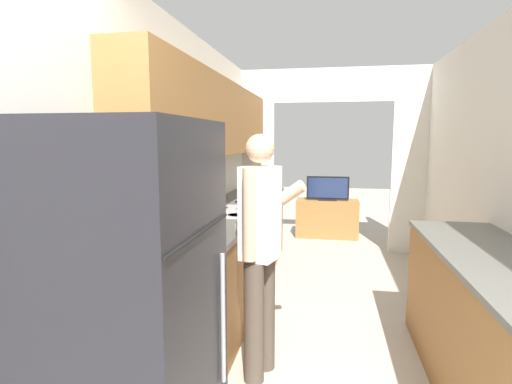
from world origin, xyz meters
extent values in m
cube|color=silver|center=(-1.28, 1.75, 1.25)|extent=(0.06, 7.10, 2.50)
cube|color=#9E6B38|center=(-1.09, 2.82, 1.75)|extent=(0.32, 3.50, 0.68)
cube|color=silver|center=(-1.12, 4.73, 1.02)|extent=(0.65, 0.06, 2.05)
cube|color=silver|center=(1.12, 4.73, 1.02)|extent=(0.65, 0.06, 2.05)
cube|color=silver|center=(0.00, 4.73, 2.27)|extent=(2.90, 0.06, 0.45)
cube|color=#9E6B38|center=(-0.95, 1.68, 0.43)|extent=(0.60, 1.22, 0.86)
cube|color=#565651|center=(-0.95, 1.68, 0.87)|extent=(0.62, 1.24, 0.03)
cube|color=#9E6B38|center=(-0.95, 3.80, 0.43)|extent=(0.60, 1.55, 0.86)
cube|color=#565651|center=(-0.95, 3.80, 0.87)|extent=(0.62, 1.56, 0.03)
cube|color=#9EA3A8|center=(-0.95, 1.57, 0.89)|extent=(0.42, 0.44, 0.00)
cube|color=#9E6B38|center=(0.95, 1.33, 0.43)|extent=(0.60, 2.38, 0.86)
cube|color=black|center=(-0.89, 0.66, 0.82)|extent=(0.72, 0.79, 1.64)
cube|color=black|center=(-0.53, 0.66, 1.18)|extent=(0.01, 0.76, 0.01)
cylinder|color=#99999E|center=(-0.51, 0.91, 0.69)|extent=(0.02, 0.02, 0.66)
cube|color=#B7B7BC|center=(-0.94, 2.66, 0.45)|extent=(0.62, 0.73, 0.89)
cube|color=black|center=(-0.62, 2.66, 0.45)|extent=(0.01, 0.49, 0.27)
cylinder|color=#B7B7BC|center=(-0.60, 2.66, 0.67)|extent=(0.02, 0.58, 0.02)
cube|color=#B7B7BC|center=(-1.23, 2.66, 0.96)|extent=(0.04, 0.73, 0.14)
cylinder|color=#232328|center=(-0.81, 2.50, 0.89)|extent=(0.16, 0.16, 0.01)
cylinder|color=#232328|center=(-0.81, 2.82, 0.89)|extent=(0.16, 0.16, 0.01)
cylinder|color=#232328|center=(-1.06, 2.50, 0.89)|extent=(0.16, 0.16, 0.01)
cylinder|color=#232328|center=(-1.06, 2.82, 0.89)|extent=(0.16, 0.16, 0.01)
cylinder|color=#4C4238|center=(-0.47, 1.49, 0.40)|extent=(0.16, 0.16, 0.79)
cylinder|color=#4C4238|center=(-0.42, 1.65, 0.40)|extent=(0.16, 0.16, 0.79)
cube|color=white|center=(-0.45, 1.57, 1.09)|extent=(0.26, 0.26, 0.59)
cylinder|color=#DBAD89|center=(-0.49, 1.43, 1.10)|extent=(0.10, 0.10, 0.56)
cylinder|color=#DBAD89|center=(-0.41, 1.71, 1.10)|extent=(0.51, 0.22, 0.39)
sphere|color=#DBAD89|center=(-0.45, 1.57, 1.50)|extent=(0.18, 0.18, 0.18)
cube|color=#9E6B38|center=(-0.04, 5.48, 0.30)|extent=(0.97, 0.42, 0.60)
cube|color=black|center=(-0.04, 5.44, 0.61)|extent=(0.29, 0.16, 0.02)
cube|color=black|center=(-0.04, 5.44, 0.79)|extent=(0.66, 0.04, 0.36)
cube|color=navy|center=(-0.04, 5.41, 0.79)|extent=(0.60, 0.01, 0.31)
cube|color=#B7B7BC|center=(-0.95, 3.37, 0.89)|extent=(0.14, 0.22, 0.00)
cube|color=black|center=(-0.95, 3.20, 0.90)|extent=(0.07, 0.11, 0.02)
camera|label=1|loc=(-0.02, -0.87, 1.56)|focal=28.00mm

